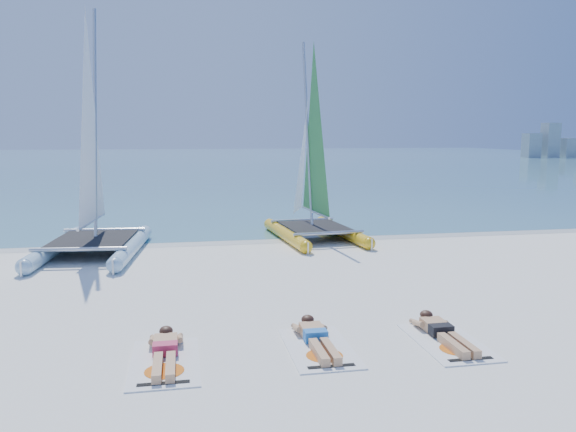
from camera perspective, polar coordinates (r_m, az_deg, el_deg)
name	(u,v)px	position (r m, az deg, el deg)	size (l,w,h in m)	color
ground	(271,286)	(12.52, -1.77, -7.11)	(140.00, 140.00, 0.00)	white
sea	(196,160)	(75.02, -9.29, 5.64)	(140.00, 115.00, 0.01)	#6BA6B3
wet_sand_strip	(244,240)	(17.84, -4.51, -2.46)	(140.00, 1.40, 0.01)	silver
distant_skyline	(566,144)	(92.49, 26.44, 6.57)	(14.00, 2.00, 5.00)	#9DA3AD
catamaran_blue	(91,178)	(16.47, -19.36, 3.68)	(2.97, 5.44, 7.15)	#B4DAED
catamaran_yellow	(310,174)	(18.30, 2.26, 4.33)	(2.71, 5.23, 6.55)	yellow
towel_a	(165,362)	(8.70, -12.39, -14.29)	(1.00, 1.85, 0.02)	white
sunbather_a	(165,350)	(8.84, -12.38, -13.16)	(0.37, 1.73, 0.26)	tan
towel_b	(319,348)	(9.04, 3.16, -13.22)	(1.00, 1.85, 0.02)	white
sunbather_b	(316,337)	(9.18, 2.87, -12.15)	(0.37, 1.73, 0.26)	tan
towel_c	(447,342)	(9.62, 15.87, -12.19)	(1.00, 1.85, 0.02)	white
sunbather_c	(442,331)	(9.74, 15.39, -11.22)	(0.37, 1.73, 0.26)	tan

